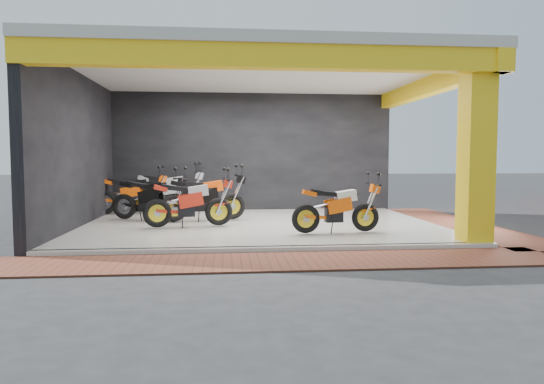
{
  "coord_description": "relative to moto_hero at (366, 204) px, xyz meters",
  "views": [
    {
      "loc": [
        -0.79,
        -9.18,
        1.61
      ],
      "look_at": [
        0.18,
        0.95,
        0.9
      ],
      "focal_mm": 32.0,
      "sensor_mm": 36.0,
      "label": 1
    }
  ],
  "objects": [
    {
      "name": "header_beam_front",
      "position": [
        -2.04,
        -1.39,
        2.61
      ],
      "size": [
        8.4,
        0.3,
        0.4
      ],
      "primitive_type": "cube",
      "color": "yellow",
      "rests_on": "corner_column"
    },
    {
      "name": "moto_row_b",
      "position": [
        -4.05,
        2.07,
        0.04
      ],
      "size": [
        2.19,
        1.4,
        1.26
      ],
      "primitive_type": null,
      "rotation": [
        0.0,
        0.0,
        -0.34
      ],
      "color": "black",
      "rests_on": "showroom_floor"
    },
    {
      "name": "floor_kerb",
      "position": [
        -2.04,
        -1.41,
        -0.64
      ],
      "size": [
        8.0,
        0.2,
        0.1
      ],
      "primitive_type": "cube",
      "color": "white",
      "rests_on": "ground"
    },
    {
      "name": "corner_column",
      "position": [
        1.71,
        -1.14,
        1.06
      ],
      "size": [
        0.5,
        0.5,
        3.5
      ],
      "primitive_type": "cube",
      "color": "yellow",
      "rests_on": "ground"
    },
    {
      "name": "showroom_floor",
      "position": [
        -2.04,
        1.61,
        -0.64
      ],
      "size": [
        8.0,
        6.0,
        0.1
      ],
      "primitive_type": "cube",
      "color": "white",
      "rests_on": "ground"
    },
    {
      "name": "paver_front",
      "position": [
        -2.04,
        -2.19,
        -0.68
      ],
      "size": [
        9.0,
        1.4,
        0.03
      ],
      "primitive_type": "cube",
      "color": "brown",
      "rests_on": "ground"
    },
    {
      "name": "moto_hero",
      "position": [
        0.0,
        0.0,
        0.0
      ],
      "size": [
        2.0,
        0.91,
        1.18
      ],
      "primitive_type": null,
      "rotation": [
        0.0,
        0.0,
        0.1
      ],
      "color": "#F85A0A",
      "rests_on": "showroom_floor"
    },
    {
      "name": "moto_row_c",
      "position": [
        -2.67,
        2.2,
        0.06
      ],
      "size": [
        2.26,
        1.22,
        1.31
      ],
      "primitive_type": null,
      "rotation": [
        0.0,
        0.0,
        0.21
      ],
      "color": "black",
      "rests_on": "showroom_floor"
    },
    {
      "name": "header_beam_right",
      "position": [
        1.96,
        1.61,
        2.61
      ],
      "size": [
        0.3,
        6.4,
        0.4
      ],
      "primitive_type": "cube",
      "color": "yellow",
      "rests_on": "corner_column"
    },
    {
      "name": "left_wall",
      "position": [
        -6.14,
        1.61,
        1.06
      ],
      "size": [
        0.2,
        6.2,
        3.5
      ],
      "primitive_type": "cube",
      "color": "black",
      "rests_on": "ground"
    },
    {
      "name": "back_wall",
      "position": [
        -2.04,
        4.71,
        1.06
      ],
      "size": [
        8.2,
        0.2,
        3.5
      ],
      "primitive_type": "cube",
      "color": "black",
      "rests_on": "ground"
    },
    {
      "name": "paver_right",
      "position": [
        2.76,
        1.61,
        -0.68
      ],
      "size": [
        1.4,
        7.0,
        0.03
      ],
      "primitive_type": "cube",
      "color": "brown",
      "rests_on": "ground"
    },
    {
      "name": "ground",
      "position": [
        -2.04,
        -0.39,
        -0.69
      ],
      "size": [
        80.0,
        80.0,
        0.0
      ],
      "primitive_type": "plane",
      "color": "#2D2D30",
      "rests_on": "ground"
    },
    {
      "name": "showroom_ceiling",
      "position": [
        -2.04,
        1.61,
        2.91
      ],
      "size": [
        8.4,
        6.4,
        0.2
      ],
      "primitive_type": "cube",
      "color": "beige",
      "rests_on": "corner_column"
    },
    {
      "name": "moto_row_d",
      "position": [
        -4.72,
        3.69,
        0.04
      ],
      "size": [
        2.12,
        0.89,
        1.27
      ],
      "primitive_type": null,
      "rotation": [
        0.0,
        0.0,
        -0.06
      ],
      "color": "#FF590A",
      "rests_on": "showroom_floor"
    },
    {
      "name": "moto_row_a",
      "position": [
        -2.98,
        1.16,
        0.03
      ],
      "size": [
        2.14,
        1.05,
        1.25
      ],
      "primitive_type": null,
      "rotation": [
        0.0,
        0.0,
        0.15
      ],
      "color": "red",
      "rests_on": "showroom_floor"
    },
    {
      "name": "moto_row_e",
      "position": [
        -3.78,
        4.18,
        0.09
      ],
      "size": [
        2.31,
        1.13,
        1.35
      ],
      "primitive_type": null,
      "rotation": [
        0.0,
        0.0,
        -0.14
      ],
      "color": "#A7A9AF",
      "rests_on": "showroom_floor"
    }
  ]
}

